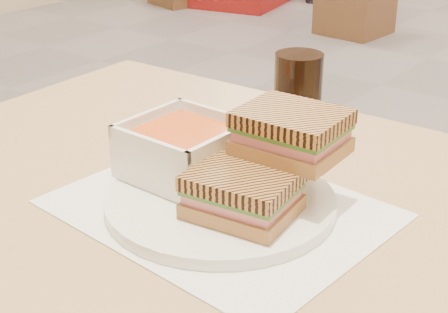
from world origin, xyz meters
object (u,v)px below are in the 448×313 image
Objects in this scene: soup_bowl at (184,151)px; cola_glass at (297,103)px; main_table at (295,298)px; panini_lower at (242,193)px; plate at (220,201)px.

cola_glass is at bearing 74.33° from soup_bowl.
panini_lower is (-0.04, -0.06, 0.16)m from main_table.
panini_lower is 0.23m from cola_glass.
main_table is 8.77× the size of cola_glass.
panini_lower is 0.89× the size of cola_glass.
soup_bowl is 0.12m from panini_lower.
main_table is 0.17m from panini_lower.
plate is (-0.09, -0.04, 0.12)m from main_table.
cola_glass reaches higher than soup_bowl.
soup_bowl is (-0.07, 0.02, 0.04)m from plate.
plate is at bearing 158.51° from panini_lower.
main_table is at bearing 7.30° from soup_bowl.
soup_bowl reaches higher than plate.
main_table is at bearing -55.87° from cola_glass.
soup_bowl reaches higher than panini_lower.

